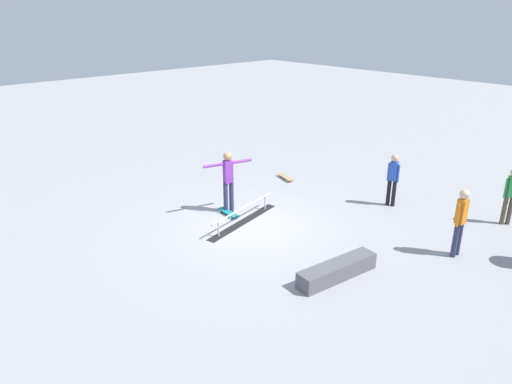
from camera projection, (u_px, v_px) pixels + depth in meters
The scene contains 9 objects.
ground_plane at pixel (252, 227), 12.37m from camera, with size 60.00×60.00×0.00m, color #9E9EA3.
grind_rail at pixel (243, 216), 12.59m from camera, with size 2.75×0.85×0.43m.
skate_ledge at pixel (337, 270), 9.99m from camera, with size 1.94×0.42×0.36m, color #595960.
skater_main at pixel (228, 178), 12.94m from camera, with size 1.36×0.45×1.73m.
skateboard_main at pixel (228, 212), 13.07m from camera, with size 0.32×0.82×0.09m.
bystander_blue_shirt at pixel (393, 177), 13.42m from camera, with size 0.22×0.35×1.52m.
bystander_green_shirt at pixel (511, 193), 12.24m from camera, with size 0.29×0.30×1.53m.
bystander_orange_shirt at pixel (460, 219), 10.62m from camera, with size 0.37×0.22×1.62m.
loose_skateboard_natural at pixel (285, 177), 15.80m from camera, with size 0.42×0.82×0.09m.
Camera 1 is at (7.51, 8.31, 5.33)m, focal length 33.40 mm.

